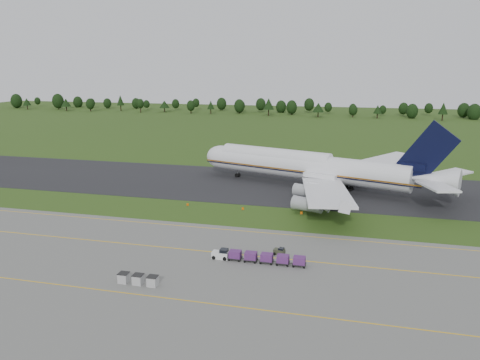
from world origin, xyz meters
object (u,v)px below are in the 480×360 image
(aircraft, at_px, (311,167))
(baggage_train, at_px, (257,257))
(edge_markers, at_px, (243,209))
(utility_cart, at_px, (279,252))
(uld_row, at_px, (138,279))

(aircraft, bearing_deg, baggage_train, -94.08)
(aircraft, bearing_deg, edge_markers, -117.97)
(aircraft, bearing_deg, utility_cart, -90.70)
(baggage_train, bearing_deg, uld_row, -141.82)
(aircraft, distance_m, edge_markers, 28.48)
(utility_cart, relative_size, uld_row, 0.33)
(baggage_train, xyz_separation_m, uld_row, (-15.84, -12.46, -0.12))
(baggage_train, xyz_separation_m, edge_markers, (-9.31, 28.48, -0.67))
(utility_cart, xyz_separation_m, uld_row, (-19.04, -16.47, 0.26))
(baggage_train, height_order, edge_markers, baggage_train)
(aircraft, height_order, baggage_train, aircraft)
(utility_cart, bearing_deg, edge_markers, 117.06)
(edge_markers, bearing_deg, uld_row, -99.06)
(baggage_train, height_order, utility_cart, baggage_train)
(baggage_train, relative_size, uld_row, 2.55)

